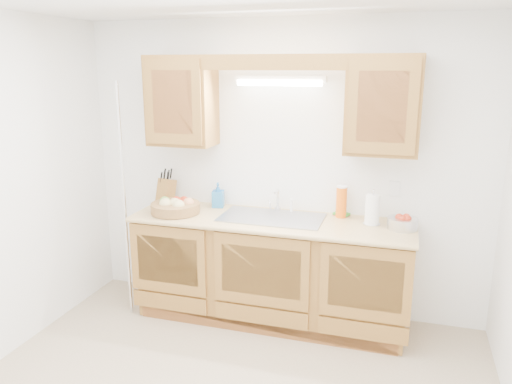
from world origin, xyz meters
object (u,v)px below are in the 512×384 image
(paper_towel, at_px, (372,210))
(knife_block, at_px, (166,191))
(fruit_basket, at_px, (175,206))
(apple_bowl, at_px, (403,222))

(paper_towel, bearing_deg, knife_block, 177.03)
(paper_towel, bearing_deg, fruit_basket, -174.71)
(fruit_basket, distance_m, apple_bowl, 1.86)
(knife_block, bearing_deg, apple_bowl, 9.45)
(knife_block, height_order, apple_bowl, knife_block)
(knife_block, xyz_separation_m, apple_bowl, (2.06, -0.13, -0.07))
(knife_block, height_order, paper_towel, knife_block)
(fruit_basket, height_order, apple_bowl, fruit_basket)
(fruit_basket, xyz_separation_m, apple_bowl, (1.85, 0.11, -0.01))
(paper_towel, height_order, apple_bowl, paper_towel)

